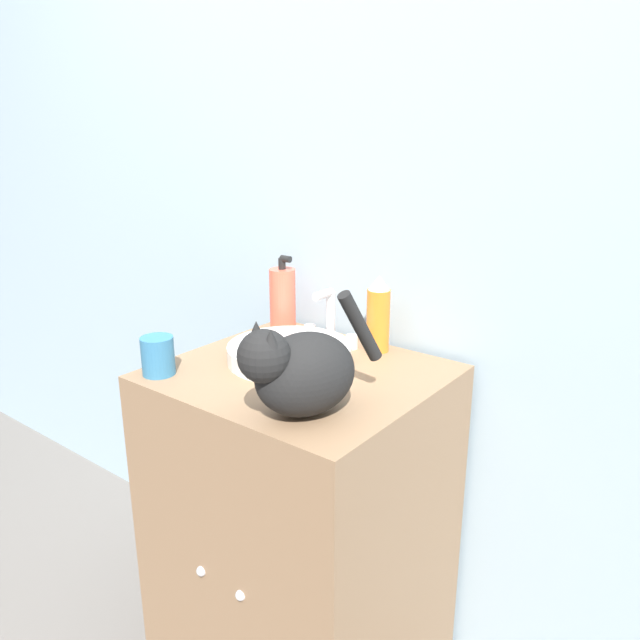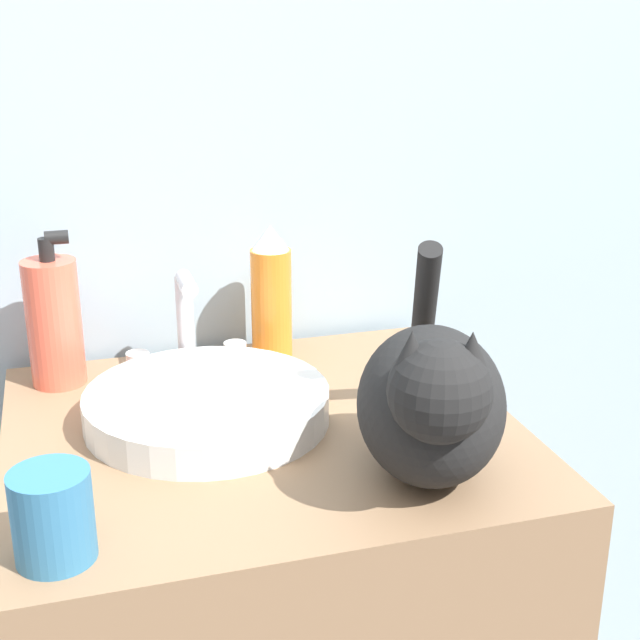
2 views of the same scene
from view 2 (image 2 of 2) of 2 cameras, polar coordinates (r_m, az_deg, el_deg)
The scene contains 7 objects.
wall_back at distance 1.30m, azimuth -7.29°, elevation 13.30°, with size 6.00×0.05×2.50m.
sink_basin at distance 1.10m, azimuth -7.22°, elevation -5.46°, with size 0.30×0.30×0.04m.
faucet at distance 1.24m, azimuth -8.54°, elevation -0.77°, with size 0.17×0.08×0.15m.
cat at distance 0.94m, azimuth 7.18°, elevation -5.07°, with size 0.22×0.33×0.24m.
soap_bottle at distance 1.23m, azimuth -16.66°, elevation -0.07°, with size 0.07×0.07×0.21m.
spray_bottle at distance 1.28m, azimuth -3.13°, elevation 1.71°, with size 0.06×0.06×0.19m.
cup at distance 0.87m, azimuth -16.74°, elevation -11.93°, with size 0.07×0.07×0.09m.
Camera 2 is at (-0.21, -0.68, 1.39)m, focal length 50.00 mm.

